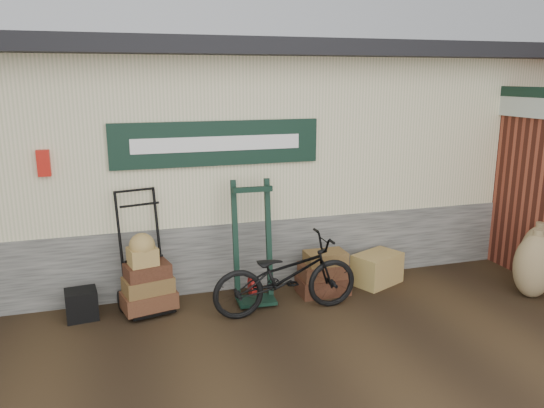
# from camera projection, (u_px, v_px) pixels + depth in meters

# --- Properties ---
(ground) EXTENTS (80.00, 80.00, 0.00)m
(ground) POSITION_uv_depth(u_px,v_px,m) (263.00, 319.00, 6.17)
(ground) COLOR black
(ground) RESTS_ON ground
(station_building) EXTENTS (14.40, 4.10, 3.20)m
(station_building) POSITION_uv_depth(u_px,v_px,m) (214.00, 151.00, 8.33)
(station_building) COLOR #4C4C47
(station_building) RESTS_ON ground
(brick_outbuilding) EXTENTS (1.71, 4.51, 2.62)m
(brick_outbuilding) POSITION_uv_depth(u_px,v_px,m) (529.00, 171.00, 8.31)
(brick_outbuilding) COLOR maroon
(brick_outbuilding) RESTS_ON ground
(porter_trolley) EXTENTS (0.85, 0.71, 1.48)m
(porter_trolley) POSITION_uv_depth(u_px,v_px,m) (142.00, 250.00, 6.30)
(porter_trolley) COLOR black
(porter_trolley) RESTS_ON ground
(green_barrow) EXTENTS (0.57, 0.49, 1.52)m
(green_barrow) POSITION_uv_depth(u_px,v_px,m) (253.00, 242.00, 6.54)
(green_barrow) COLOR black
(green_barrow) RESTS_ON ground
(suitcase_stack) EXTENTS (0.65, 0.41, 0.57)m
(suitcase_stack) POSITION_uv_depth(u_px,v_px,m) (323.00, 272.00, 6.86)
(suitcase_stack) COLOR #3B1F12
(suitcase_stack) RESTS_ON ground
(wicker_hamper) EXTENTS (0.76, 0.65, 0.42)m
(wicker_hamper) POSITION_uv_depth(u_px,v_px,m) (377.00, 269.00, 7.20)
(wicker_hamper) COLOR #9C6F3E
(wicker_hamper) RESTS_ON ground
(black_trunk) EXTENTS (0.38, 0.34, 0.35)m
(black_trunk) POSITION_uv_depth(u_px,v_px,m) (82.00, 304.00, 6.15)
(black_trunk) COLOR black
(black_trunk) RESTS_ON ground
(bicycle) EXTENTS (0.64, 1.78, 1.03)m
(bicycle) POSITION_uv_depth(u_px,v_px,m) (286.00, 271.00, 6.25)
(bicycle) COLOR black
(bicycle) RESTS_ON ground
(burlap_sack_left) EXTENTS (0.59, 0.53, 0.81)m
(burlap_sack_left) POSITION_uv_depth(u_px,v_px,m) (537.00, 255.00, 7.15)
(burlap_sack_left) COLOR brown
(burlap_sack_left) RESTS_ON ground
(burlap_sack_right) EXTENTS (0.61, 0.55, 0.84)m
(burlap_sack_right) POSITION_uv_depth(u_px,v_px,m) (534.00, 266.00, 6.70)
(burlap_sack_right) COLOR brown
(burlap_sack_right) RESTS_ON ground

